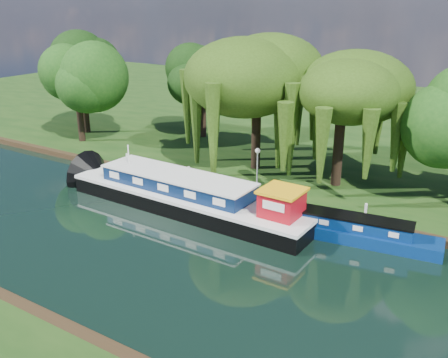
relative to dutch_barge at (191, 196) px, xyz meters
The scene contains 13 objects.
ground 5.11m from the dutch_barge, 75.29° to the right, with size 120.00×120.00×0.00m, color black.
far_bank 29.17m from the dutch_barge, 87.49° to the left, with size 120.00×52.00×0.45m, color black.
dutch_barge is the anchor object (origin of this frame).
narrowboat 9.78m from the dutch_barge, ahead, with size 10.87×3.15×1.57m.
red_dinghy 6.78m from the dutch_barge, behind, with size 2.54×3.55×0.74m, color maroon.
willow_left 10.75m from the dutch_barge, 89.74° to the left, with size 8.03×8.03×9.62m.
willow_right 12.06m from the dutch_barge, 51.23° to the left, with size 6.88×6.88×8.38m.
tree_far_left 19.46m from the dutch_barge, 158.47° to the left, with size 5.38×5.38×8.66m.
tree_far_back 22.24m from the dutch_barge, 154.23° to the left, with size 5.20×5.20×8.75m.
tree_far_mid 17.31m from the dutch_barge, 121.68° to the left, with size 4.82×4.82×7.88m.
lamppost 6.10m from the dutch_barge, 72.52° to the left, with size 0.36×0.36×2.56m.
mooring_posts 3.62m from the dutch_barge, 77.63° to the left, with size 19.16×0.16×1.00m.
reeds_near 14.87m from the dutch_barge, 56.76° to the right, with size 33.70×1.50×1.10m.
Camera 1 is at (16.42, -19.12, 12.86)m, focal length 40.00 mm.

